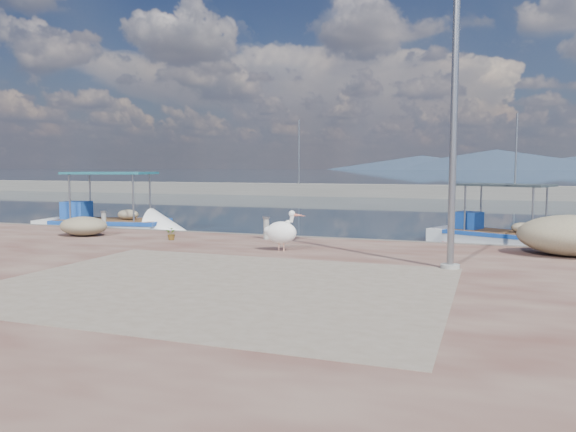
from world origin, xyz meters
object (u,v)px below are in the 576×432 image
Objects in this scene: boat_right at (502,241)px; bollard_near at (266,227)px; boat_left at (110,229)px; lamp_post at (454,126)px; pelican at (282,232)px.

bollard_near is (-7.33, -4.64, 0.70)m from boat_right.
lamp_post reaches higher than boat_left.
pelican is 0.17× the size of lamp_post.
boat_right is 0.82× the size of lamp_post.
boat_right is at bearing 32.32° from bollard_near.
lamp_post reaches higher than bollard_near.
lamp_post is at bearing -29.83° from bollard_near.
pelican is at bearing -107.73° from boat_right.
boat_right is at bearing 49.37° from pelican.
lamp_post is (14.39, -6.28, 3.56)m from boat_left.
bollard_near is (-1.40, 2.27, -0.14)m from pelican.
boat_left is 8.93× the size of bollard_near.
bollard_near is at bearing 121.68° from pelican.
boat_left is at bearing 161.38° from bollard_near.
boat_right is 4.88× the size of pelican.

